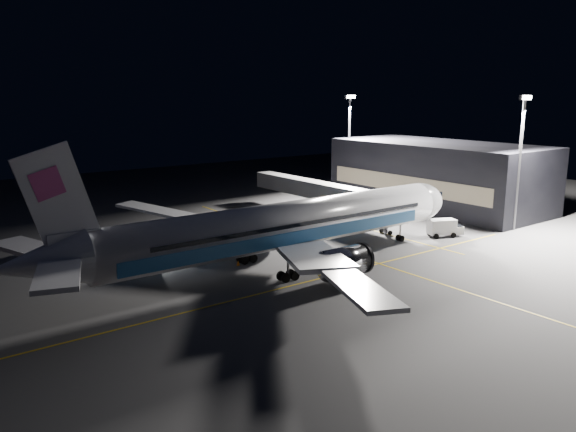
# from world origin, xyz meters

# --- Properties ---
(ground) EXTENTS (200.00, 200.00, 0.00)m
(ground) POSITION_xyz_m (0.00, 0.00, 0.00)
(ground) COLOR #4C4C4F
(ground) RESTS_ON ground
(guide_line_main) EXTENTS (0.25, 80.00, 0.01)m
(guide_line_main) POSITION_xyz_m (10.00, 0.00, 0.01)
(guide_line_main) COLOR gold
(guide_line_main) RESTS_ON ground
(guide_line_cross) EXTENTS (70.00, 0.25, 0.01)m
(guide_line_cross) POSITION_xyz_m (0.00, -6.00, 0.01)
(guide_line_cross) COLOR gold
(guide_line_cross) RESTS_ON ground
(guide_line_side) EXTENTS (0.25, 40.00, 0.01)m
(guide_line_side) POSITION_xyz_m (22.00, 10.00, 0.01)
(guide_line_side) COLOR gold
(guide_line_side) RESTS_ON ground
(airliner) EXTENTS (61.48, 54.22, 16.64)m
(airliner) POSITION_xyz_m (-1.08, 0.00, 5.16)
(airliner) COLOR silver
(airliner) RESTS_ON ground
(terminal) EXTENTS (18.12, 40.00, 12.00)m
(terminal) POSITION_xyz_m (45.98, 14.00, 6.00)
(terminal) COLOR black
(terminal) RESTS_ON ground
(jet_bridge) EXTENTS (3.60, 34.40, 6.30)m
(jet_bridge) POSITION_xyz_m (22.00, 18.06, 4.58)
(jet_bridge) COLOR #B2B2B7
(jet_bridge) RESTS_ON ground
(floodlight_mast_north) EXTENTS (2.40, 0.68, 20.70)m
(floodlight_mast_north) POSITION_xyz_m (40.00, 31.99, 12.37)
(floodlight_mast_north) COLOR #59595E
(floodlight_mast_north) RESTS_ON ground
(floodlight_mast_south) EXTENTS (2.40, 0.67, 20.70)m
(floodlight_mast_south) POSITION_xyz_m (40.00, -6.01, 12.37)
(floodlight_mast_south) COLOR #59595E
(floodlight_mast_south) RESTS_ON ground
(service_truck) EXTENTS (5.53, 3.94, 2.64)m
(service_truck) POSITION_xyz_m (27.78, -2.20, 1.41)
(service_truck) COLOR white
(service_truck) RESTS_ON ground
(baggage_tug) EXTENTS (2.89, 2.48, 1.87)m
(baggage_tug) POSITION_xyz_m (-12.64, 11.51, 0.86)
(baggage_tug) COLOR black
(baggage_tug) RESTS_ON ground
(safety_cone_a) EXTENTS (0.44, 0.44, 0.65)m
(safety_cone_a) POSITION_xyz_m (3.16, 14.00, 0.33)
(safety_cone_a) COLOR orange
(safety_cone_a) RESTS_ON ground
(safety_cone_b) EXTENTS (0.36, 0.36, 0.54)m
(safety_cone_b) POSITION_xyz_m (4.44, 13.77, 0.27)
(safety_cone_b) COLOR orange
(safety_cone_b) RESTS_ON ground
(safety_cone_c) EXTENTS (0.42, 0.42, 0.63)m
(safety_cone_c) POSITION_xyz_m (-4.50, 4.00, 0.32)
(safety_cone_c) COLOR orange
(safety_cone_c) RESTS_ON ground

